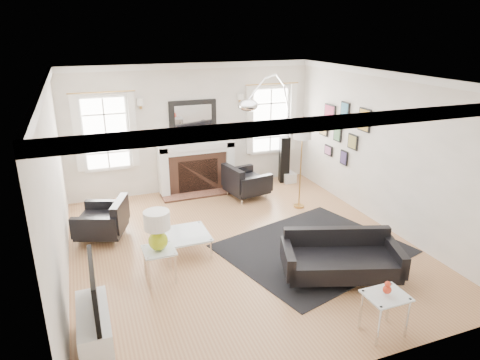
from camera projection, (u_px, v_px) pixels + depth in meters
name	position (u px, v px, depth m)	size (l,w,h in m)	color
floor	(242.00, 246.00, 7.26)	(6.00, 6.00, 0.00)	#9F6743
back_wall	(193.00, 128.00, 9.43)	(5.50, 0.04, 2.80)	white
front_wall	(353.00, 257.00, 4.15)	(5.50, 0.04, 2.80)	white
left_wall	(55.00, 190.00, 5.86)	(0.04, 6.00, 2.80)	white
right_wall	(384.00, 151.00, 7.71)	(0.04, 6.00, 2.80)	white
ceiling	(242.00, 78.00, 6.32)	(5.50, 6.00, 0.02)	white
crown_molding	(242.00, 82.00, 6.34)	(5.50, 6.00, 0.12)	white
fireplace	(197.00, 168.00, 9.53)	(1.70, 0.69, 1.11)	white
mantel_mirror	(193.00, 117.00, 9.30)	(1.05, 0.07, 0.75)	black
window_left	(106.00, 133.00, 8.74)	(1.24, 0.15, 1.62)	white
window_right	(270.00, 120.00, 9.98)	(1.24, 0.15, 1.62)	white
gallery_wall	(342.00, 129.00, 8.79)	(0.04, 1.73, 1.29)	black
tv_unit	(95.00, 325.00, 4.83)	(0.35, 1.00, 1.09)	white
area_rug	(313.00, 249.00, 7.16)	(2.77, 2.31, 0.01)	black
sofa	(340.00, 259.00, 6.27)	(1.85, 1.27, 0.55)	black
armchair_left	(105.00, 221.00, 7.42)	(1.03, 1.09, 0.59)	black
armchair_right	(244.00, 183.00, 9.24)	(0.94, 1.02, 0.60)	black
coffee_table	(184.00, 236.00, 6.94)	(0.77, 0.77, 0.34)	silver
side_table_left	(159.00, 256.00, 6.16)	(0.45, 0.45, 0.50)	silver
nesting_table	(385.00, 303.00, 5.05)	(0.49, 0.41, 0.54)	silver
gourd_lamp	(157.00, 228.00, 6.01)	(0.37, 0.37, 0.59)	#AEC718
orange_vase	(387.00, 288.00, 4.98)	(0.10, 0.10, 0.16)	red
arc_floor_lamp	(271.00, 130.00, 8.98)	(1.91, 1.77, 2.71)	white
stick_floor_lamp	(302.00, 136.00, 8.34)	(0.35, 0.35, 1.73)	#BC8A41
speaker_tower	(284.00, 160.00, 10.11)	(0.22, 0.22, 1.10)	black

